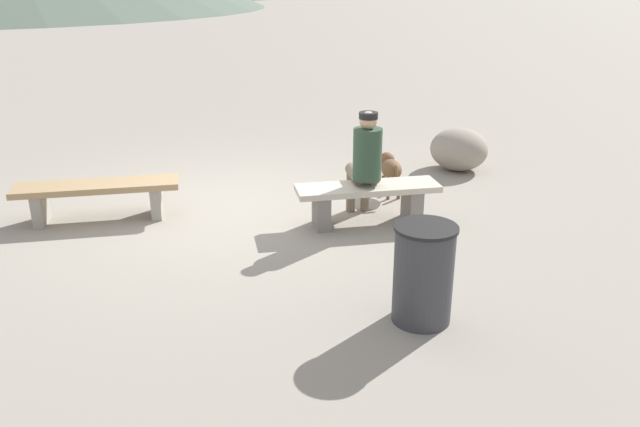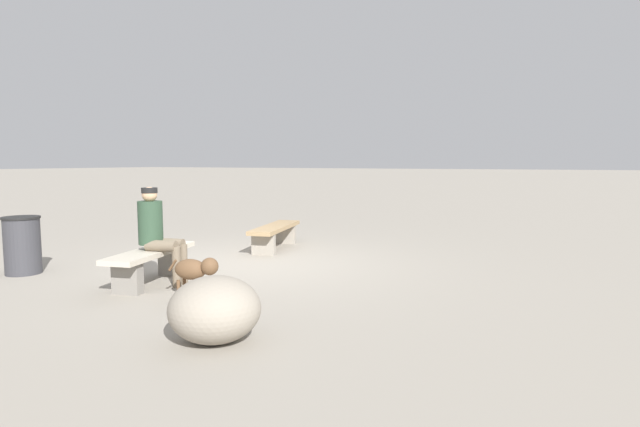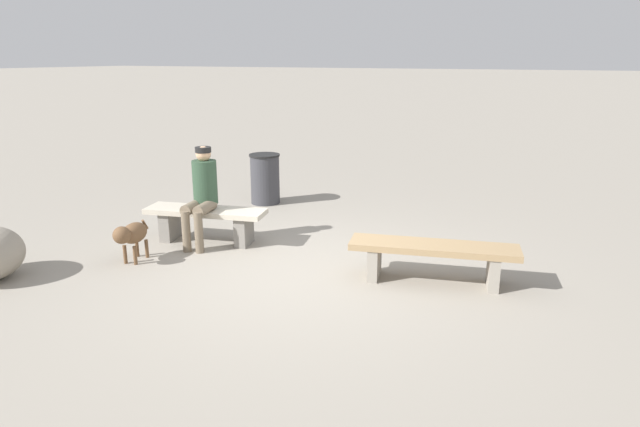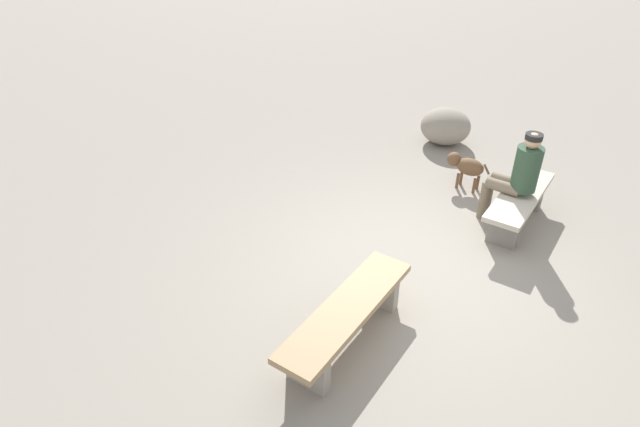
{
  "view_description": "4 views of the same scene",
  "coord_description": "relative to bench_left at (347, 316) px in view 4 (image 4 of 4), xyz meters",
  "views": [
    {
      "loc": [
        1.31,
        -7.33,
        2.77
      ],
      "look_at": [
        1.14,
        -1.29,
        0.44
      ],
      "focal_mm": 35.83,
      "sensor_mm": 36.0,
      "label": 1
    },
    {
      "loc": [
        6.75,
        4.59,
        1.66
      ],
      "look_at": [
        -0.91,
        0.84,
        0.78
      ],
      "focal_mm": 28.62,
      "sensor_mm": 36.0,
      "label": 2
    },
    {
      "loc": [
        -2.88,
        5.48,
        2.46
      ],
      "look_at": [
        0.08,
        -0.71,
        0.53
      ],
      "focal_mm": 31.55,
      "sensor_mm": 36.0,
      "label": 3
    },
    {
      "loc": [
        -4.22,
        -2.96,
        3.9
      ],
      "look_at": [
        -0.98,
        0.52,
        0.86
      ],
      "focal_mm": 29.52,
      "sensor_mm": 36.0,
      "label": 4
    }
  ],
  "objects": [
    {
      "name": "bench_left",
      "position": [
        0.0,
        0.0,
        0.0
      ],
      "size": [
        1.91,
        0.84,
        0.44
      ],
      "rotation": [
        0.0,
        0.0,
        0.22
      ],
      "color": "gray",
      "rests_on": "ground"
    },
    {
      "name": "dog",
      "position": [
        3.48,
        0.98,
        0.04
      ],
      "size": [
        0.32,
        0.66,
        0.51
      ],
      "rotation": [
        0.0,
        0.0,
        1.76
      ],
      "color": "brown",
      "rests_on": "ground"
    },
    {
      "name": "ground",
      "position": [
        1.47,
        0.39,
        -0.35
      ],
      "size": [
        210.0,
        210.0,
        0.06
      ],
      "primitive_type": "cube",
      "color": "gray"
    },
    {
      "name": "boulder",
      "position": [
        4.56,
        2.11,
        -0.02
      ],
      "size": [
        1.16,
        1.16,
        0.61
      ],
      "primitive_type": "ellipsoid",
      "rotation": [
        0.0,
        0.0,
        0.63
      ],
      "color": "gray",
      "rests_on": "ground"
    },
    {
      "name": "seated_person",
      "position": [
        3.11,
        0.03,
        0.43
      ],
      "size": [
        0.4,
        0.65,
        1.32
      ],
      "rotation": [
        0.0,
        0.0,
        0.19
      ],
      "color": "#2D4733",
      "rests_on": "ground"
    },
    {
      "name": "bench_right",
      "position": [
        3.14,
        -0.06,
        -0.0
      ],
      "size": [
        1.7,
        0.8,
        0.47
      ],
      "rotation": [
        0.0,
        0.0,
        0.22
      ],
      "color": "gray",
      "rests_on": "ground"
    }
  ]
}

